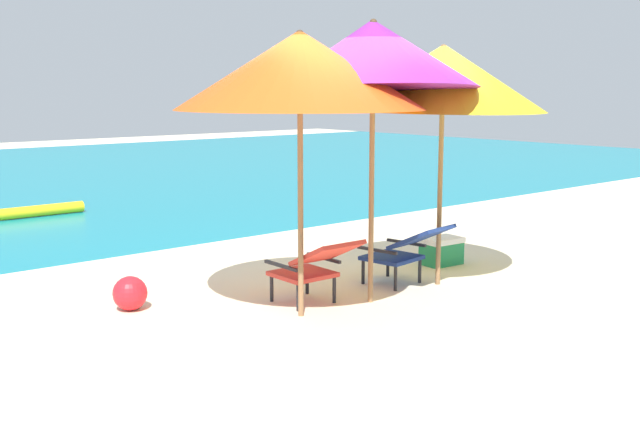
{
  "coord_description": "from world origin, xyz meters",
  "views": [
    {
      "loc": [
        -5.09,
        -5.71,
        2.05
      ],
      "look_at": [
        0.0,
        0.28,
        0.75
      ],
      "focal_mm": 42.73,
      "sensor_mm": 36.0,
      "label": 1
    }
  ],
  "objects_px": {
    "lounge_chair_left": "(314,265)",
    "beach_umbrella_left": "(300,70)",
    "lounge_chair_right": "(405,248)",
    "beach_umbrella_right": "(443,78)",
    "swim_buoy": "(34,211)",
    "beach_umbrella_center": "(373,55)",
    "cooler_box": "(441,251)",
    "beach_ball": "(130,293)"
  },
  "relations": [
    {
      "from": "lounge_chair_right",
      "to": "beach_umbrella_right",
      "type": "distance_m",
      "value": 1.78
    },
    {
      "from": "beach_umbrella_right",
      "to": "beach_ball",
      "type": "height_order",
      "value": "beach_umbrella_right"
    },
    {
      "from": "beach_umbrella_right",
      "to": "cooler_box",
      "type": "xyz_separation_m",
      "value": [
        0.73,
        0.58,
        -1.99
      ]
    },
    {
      "from": "cooler_box",
      "to": "beach_umbrella_right",
      "type": "bearing_deg",
      "value": -141.53
    },
    {
      "from": "lounge_chair_right",
      "to": "beach_ball",
      "type": "height_order",
      "value": "lounge_chair_right"
    },
    {
      "from": "lounge_chair_left",
      "to": "beach_umbrella_left",
      "type": "height_order",
      "value": "beach_umbrella_left"
    },
    {
      "from": "lounge_chair_left",
      "to": "beach_umbrella_center",
      "type": "xyz_separation_m",
      "value": [
        0.5,
        -0.25,
        1.94
      ]
    },
    {
      "from": "swim_buoy",
      "to": "beach_ball",
      "type": "bearing_deg",
      "value": -101.81
    },
    {
      "from": "cooler_box",
      "to": "beach_umbrella_center",
      "type": "bearing_deg",
      "value": -160.83
    },
    {
      "from": "swim_buoy",
      "to": "beach_ball",
      "type": "xyz_separation_m",
      "value": [
        -1.2,
        -5.76,
        0.06
      ]
    },
    {
      "from": "beach_umbrella_center",
      "to": "beach_umbrella_left",
      "type": "bearing_deg",
      "value": 174.07
    },
    {
      "from": "beach_umbrella_right",
      "to": "beach_umbrella_left",
      "type": "bearing_deg",
      "value": 178.15
    },
    {
      "from": "lounge_chair_right",
      "to": "beach_umbrella_right",
      "type": "height_order",
      "value": "beach_umbrella_right"
    },
    {
      "from": "lounge_chair_left",
      "to": "lounge_chair_right",
      "type": "height_order",
      "value": "same"
    },
    {
      "from": "swim_buoy",
      "to": "beach_umbrella_center",
      "type": "relative_size",
      "value": 0.59
    },
    {
      "from": "swim_buoy",
      "to": "beach_umbrella_center",
      "type": "xyz_separation_m",
      "value": [
        0.69,
        -7.01,
        2.25
      ]
    },
    {
      "from": "lounge_chair_left",
      "to": "cooler_box",
      "type": "height_order",
      "value": "lounge_chair_left"
    },
    {
      "from": "swim_buoy",
      "to": "beach_umbrella_left",
      "type": "xyz_separation_m",
      "value": [
        -0.1,
        -6.93,
        2.1
      ]
    },
    {
      "from": "lounge_chair_right",
      "to": "cooler_box",
      "type": "xyz_separation_m",
      "value": [
        1.05,
        0.41,
        -0.24
      ]
    },
    {
      "from": "lounge_chair_right",
      "to": "beach_umbrella_left",
      "type": "distance_m",
      "value": 2.34
    },
    {
      "from": "beach_umbrella_left",
      "to": "cooler_box",
      "type": "bearing_deg",
      "value": 11.65
    },
    {
      "from": "lounge_chair_left",
      "to": "beach_umbrella_center",
      "type": "height_order",
      "value": "beach_umbrella_center"
    },
    {
      "from": "lounge_chair_left",
      "to": "lounge_chair_right",
      "type": "distance_m",
      "value": 1.2
    },
    {
      "from": "beach_umbrella_right",
      "to": "beach_umbrella_center",
      "type": "bearing_deg",
      "value": -178.62
    },
    {
      "from": "lounge_chair_right",
      "to": "beach_umbrella_right",
      "type": "relative_size",
      "value": 0.35
    },
    {
      "from": "beach_ball",
      "to": "beach_umbrella_left",
      "type": "bearing_deg",
      "value": -46.73
    },
    {
      "from": "beach_umbrella_center",
      "to": "beach_ball",
      "type": "relative_size",
      "value": 8.48
    },
    {
      "from": "beach_ball",
      "to": "cooler_box",
      "type": "xyz_separation_m",
      "value": [
        3.65,
        -0.65,
        0.0
      ]
    },
    {
      "from": "swim_buoy",
      "to": "beach_umbrella_right",
      "type": "xyz_separation_m",
      "value": [
        1.71,
        -6.99,
        2.05
      ]
    },
    {
      "from": "swim_buoy",
      "to": "beach_umbrella_left",
      "type": "height_order",
      "value": "beach_umbrella_left"
    },
    {
      "from": "beach_umbrella_right",
      "to": "lounge_chair_right",
      "type": "bearing_deg",
      "value": 151.66
    },
    {
      "from": "beach_umbrella_center",
      "to": "cooler_box",
      "type": "distance_m",
      "value": 2.86
    },
    {
      "from": "beach_umbrella_left",
      "to": "beach_umbrella_right",
      "type": "bearing_deg",
      "value": -1.85
    },
    {
      "from": "beach_umbrella_center",
      "to": "swim_buoy",
      "type": "bearing_deg",
      "value": 95.65
    },
    {
      "from": "beach_umbrella_left",
      "to": "beach_umbrella_right",
      "type": "xyz_separation_m",
      "value": [
        1.81,
        -0.06,
        -0.05
      ]
    },
    {
      "from": "beach_umbrella_left",
      "to": "beach_ball",
      "type": "bearing_deg",
      "value": 133.27
    },
    {
      "from": "swim_buoy",
      "to": "beach_ball",
      "type": "height_order",
      "value": "beach_ball"
    },
    {
      "from": "beach_umbrella_right",
      "to": "beach_ball",
      "type": "relative_size",
      "value": 8.29
    },
    {
      "from": "beach_umbrella_center",
      "to": "beach_ball",
      "type": "xyz_separation_m",
      "value": [
        -1.9,
        1.25,
        -2.19
      ]
    },
    {
      "from": "beach_umbrella_right",
      "to": "beach_ball",
      "type": "bearing_deg",
      "value": 157.13
    },
    {
      "from": "cooler_box",
      "to": "beach_ball",
      "type": "bearing_deg",
      "value": 169.96
    },
    {
      "from": "lounge_chair_left",
      "to": "beach_umbrella_right",
      "type": "distance_m",
      "value": 2.32
    }
  ]
}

